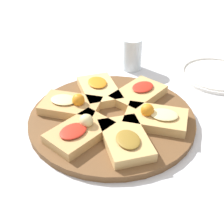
# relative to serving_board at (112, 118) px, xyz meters

# --- Properties ---
(ground_plane) EXTENTS (3.00, 3.00, 0.00)m
(ground_plane) POSITION_rel_serving_board_xyz_m (0.00, 0.00, -0.01)
(ground_plane) COLOR silver
(serving_board) EXTENTS (0.44, 0.44, 0.02)m
(serving_board) POSITION_rel_serving_board_xyz_m (0.00, 0.00, 0.00)
(serving_board) COLOR brown
(serving_board) RESTS_ON ground_plane
(focaccia_slice_0) EXTENTS (0.17, 0.18, 0.05)m
(focaccia_slice_0) POSITION_rel_serving_board_xyz_m (-0.06, -0.10, 0.02)
(focaccia_slice_0) COLOR tan
(focaccia_slice_0) RESTS_ON serving_board
(focaccia_slice_1) EXTENTS (0.16, 0.18, 0.05)m
(focaccia_slice_1) POSITION_rel_serving_board_xyz_m (0.06, -0.10, 0.02)
(focaccia_slice_1) COLOR tan
(focaccia_slice_1) RESTS_ON serving_board
(focaccia_slice_2) EXTENTS (0.16, 0.10, 0.03)m
(focaccia_slice_2) POSITION_rel_serving_board_xyz_m (0.12, -0.01, 0.02)
(focaccia_slice_2) COLOR tan
(focaccia_slice_2) RESTS_ON serving_board
(focaccia_slice_3) EXTENTS (0.17, 0.18, 0.05)m
(focaccia_slice_3) POSITION_rel_serving_board_xyz_m (0.06, 0.10, 0.02)
(focaccia_slice_3) COLOR tan
(focaccia_slice_3) RESTS_ON serving_board
(focaccia_slice_4) EXTENTS (0.16, 0.18, 0.03)m
(focaccia_slice_4) POSITION_rel_serving_board_xyz_m (-0.06, 0.10, 0.02)
(focaccia_slice_4) COLOR tan
(focaccia_slice_4) RESTS_ON serving_board
(focaccia_slice_5) EXTENTS (0.16, 0.10, 0.03)m
(focaccia_slice_5) POSITION_rel_serving_board_xyz_m (-0.12, 0.00, 0.02)
(focaccia_slice_5) COLOR #DBB775
(focaccia_slice_5) RESTS_ON serving_board
(plate_left) EXTENTS (0.24, 0.24, 0.02)m
(plate_left) POSITION_rel_serving_board_xyz_m (-0.12, 0.41, -0.00)
(plate_left) COLOR white
(plate_left) RESTS_ON ground_plane
(water_glass) EXTENTS (0.07, 0.07, 0.11)m
(water_glass) POSITION_rel_serving_board_xyz_m (-0.27, 0.16, 0.05)
(water_glass) COLOR silver
(water_glass) RESTS_ON ground_plane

